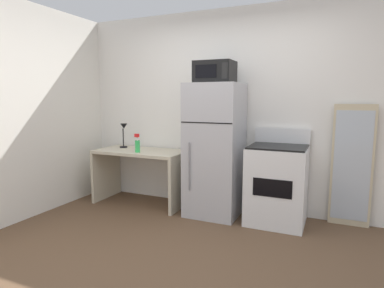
% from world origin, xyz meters
% --- Properties ---
extents(ground_plane, '(12.00, 12.00, 0.00)m').
position_xyz_m(ground_plane, '(0.00, 0.00, 0.00)').
color(ground_plane, brown).
extents(wall_back_white, '(5.00, 0.10, 2.60)m').
position_xyz_m(wall_back_white, '(0.00, 1.70, 1.30)').
color(wall_back_white, white).
rests_on(wall_back_white, ground).
extents(desk, '(1.26, 0.63, 0.75)m').
position_xyz_m(desk, '(-1.21, 1.32, 0.53)').
color(desk, beige).
rests_on(desk, ground).
extents(desk_lamp, '(0.14, 0.12, 0.35)m').
position_xyz_m(desk_lamp, '(-1.55, 1.41, 0.99)').
color(desk_lamp, black).
rests_on(desk_lamp, desk).
extents(spray_bottle, '(0.06, 0.06, 0.25)m').
position_xyz_m(spray_bottle, '(-1.15, 1.15, 0.85)').
color(spray_bottle, green).
rests_on(spray_bottle, desk).
extents(refrigerator, '(0.64, 0.64, 1.64)m').
position_xyz_m(refrigerator, '(-0.12, 1.32, 0.82)').
color(refrigerator, '#B7B7BC').
rests_on(refrigerator, ground).
extents(microwave, '(0.46, 0.35, 0.26)m').
position_xyz_m(microwave, '(-0.12, 1.30, 1.77)').
color(microwave, black).
rests_on(microwave, refrigerator).
extents(oven_range, '(0.66, 0.61, 1.10)m').
position_xyz_m(oven_range, '(0.65, 1.33, 0.47)').
color(oven_range, white).
rests_on(oven_range, ground).
extents(leaning_mirror, '(0.44, 0.03, 1.40)m').
position_xyz_m(leaning_mirror, '(1.43, 1.59, 0.70)').
color(leaning_mirror, '#C6B793').
rests_on(leaning_mirror, ground).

